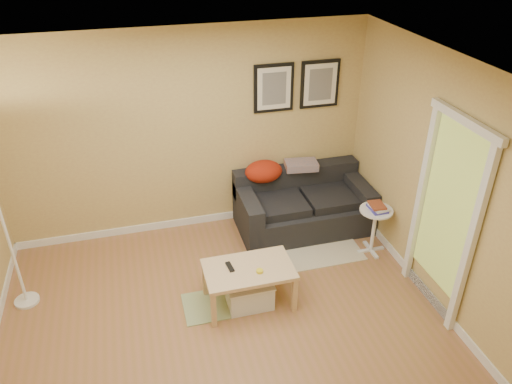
# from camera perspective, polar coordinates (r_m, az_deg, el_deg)

# --- Properties ---
(floor) EXTENTS (4.50, 4.50, 0.00)m
(floor) POSITION_cam_1_polar(r_m,az_deg,el_deg) (5.25, -3.48, -15.39)
(floor) COLOR #9D6643
(floor) RESTS_ON ground
(ceiling) EXTENTS (4.50, 4.50, 0.00)m
(ceiling) POSITION_cam_1_polar(r_m,az_deg,el_deg) (3.85, -4.69, 12.78)
(ceiling) COLOR white
(ceiling) RESTS_ON wall_back
(wall_back) EXTENTS (4.50, 0.00, 4.50)m
(wall_back) POSITION_cam_1_polar(r_m,az_deg,el_deg) (6.16, -7.82, 6.55)
(wall_back) COLOR tan
(wall_back) RESTS_ON ground
(wall_right) EXTENTS (0.00, 4.00, 4.00)m
(wall_right) POSITION_cam_1_polar(r_m,az_deg,el_deg) (5.25, 20.79, 0.30)
(wall_right) COLOR tan
(wall_right) RESTS_ON ground
(baseboard_back) EXTENTS (4.50, 0.02, 0.10)m
(baseboard_back) POSITION_cam_1_polar(r_m,az_deg,el_deg) (6.75, -7.08, -3.24)
(baseboard_back) COLOR white
(baseboard_back) RESTS_ON ground
(baseboard_right) EXTENTS (0.02, 4.00, 0.10)m
(baseboard_right) POSITION_cam_1_polar(r_m,az_deg,el_deg) (5.93, 18.52, -10.22)
(baseboard_right) COLOR white
(baseboard_right) RESTS_ON ground
(sofa) EXTENTS (1.70, 0.90, 0.75)m
(sofa) POSITION_cam_1_polar(r_m,az_deg,el_deg) (6.48, 5.51, -1.25)
(sofa) COLOR black
(sofa) RESTS_ON ground
(red_throw) EXTENTS (0.48, 0.36, 0.28)m
(red_throw) POSITION_cam_1_polar(r_m,az_deg,el_deg) (6.37, 0.87, 2.37)
(red_throw) COLOR #A7320F
(red_throw) RESTS_ON sofa
(plaid_throw) EXTENTS (0.45, 0.32, 0.10)m
(plaid_throw) POSITION_cam_1_polar(r_m,az_deg,el_deg) (6.53, 5.20, 3.09)
(plaid_throw) COLOR tan
(plaid_throw) RESTS_ON sofa
(framed_print_left) EXTENTS (0.50, 0.04, 0.60)m
(framed_print_left) POSITION_cam_1_polar(r_m,az_deg,el_deg) (6.17, 2.05, 11.83)
(framed_print_left) COLOR black
(framed_print_left) RESTS_ON wall_back
(framed_print_right) EXTENTS (0.50, 0.04, 0.60)m
(framed_print_right) POSITION_cam_1_polar(r_m,az_deg,el_deg) (6.37, 7.34, 12.20)
(framed_print_right) COLOR black
(framed_print_right) RESTS_ON wall_back
(area_rug) EXTENTS (1.25, 0.85, 0.01)m
(area_rug) POSITION_cam_1_polar(r_m,az_deg,el_deg) (6.31, 5.91, -6.34)
(area_rug) COLOR beige
(area_rug) RESTS_ON ground
(green_runner) EXTENTS (0.70, 0.50, 0.01)m
(green_runner) POSITION_cam_1_polar(r_m,az_deg,el_deg) (5.50, -4.59, -12.71)
(green_runner) COLOR #668C4C
(green_runner) RESTS_ON ground
(coffee_table) EXTENTS (1.05, 0.80, 0.47)m
(coffee_table) POSITION_cam_1_polar(r_m,az_deg,el_deg) (5.37, -0.83, -10.65)
(coffee_table) COLOR #D9B284
(coffee_table) RESTS_ON ground
(remote_control) EXTENTS (0.07, 0.16, 0.02)m
(remote_control) POSITION_cam_1_polar(r_m,az_deg,el_deg) (5.23, -3.02, -8.56)
(remote_control) COLOR black
(remote_control) RESTS_ON coffee_table
(tape_roll) EXTENTS (0.07, 0.07, 0.03)m
(tape_roll) POSITION_cam_1_polar(r_m,az_deg,el_deg) (5.16, 0.43, -9.07)
(tape_roll) COLOR yellow
(tape_roll) RESTS_ON coffee_table
(storage_bin) EXTENTS (0.49, 0.36, 0.30)m
(storage_bin) POSITION_cam_1_polar(r_m,az_deg,el_deg) (5.40, -0.78, -11.53)
(storage_bin) COLOR white
(storage_bin) RESTS_ON ground
(side_table) EXTENTS (0.40, 0.40, 0.61)m
(side_table) POSITION_cam_1_polar(r_m,az_deg,el_deg) (6.22, 13.33, -4.34)
(side_table) COLOR white
(side_table) RESTS_ON ground
(book_stack) EXTENTS (0.22, 0.27, 0.08)m
(book_stack) POSITION_cam_1_polar(r_m,az_deg,el_deg) (6.04, 13.79, -1.66)
(book_stack) COLOR #3A35A1
(book_stack) RESTS_ON side_table
(floor_lamp) EXTENTS (0.26, 0.26, 1.99)m
(floor_lamp) POSITION_cam_1_polar(r_m,az_deg,el_deg) (5.53, -26.83, -3.96)
(floor_lamp) COLOR white
(floor_lamp) RESTS_ON ground
(doorway) EXTENTS (0.12, 1.01, 2.13)m
(doorway) POSITION_cam_1_polar(r_m,az_deg,el_deg) (5.26, 20.70, -3.16)
(doorway) COLOR white
(doorway) RESTS_ON ground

